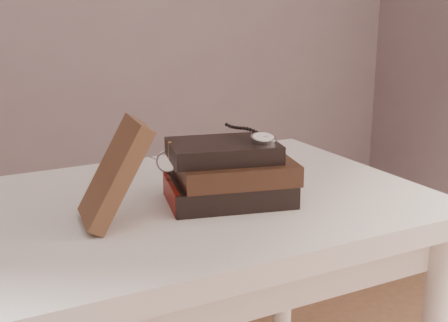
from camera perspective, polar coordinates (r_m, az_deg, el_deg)
table at (r=1.12m, az=-6.67°, el=-8.45°), size 1.00×0.60×0.75m
book_stack at (r=1.07m, az=0.54°, el=-1.22°), size 0.24×0.20×0.11m
journal at (r=0.98m, az=-10.11°, el=-1.09°), size 0.12×0.12×0.17m
pocket_watch at (r=1.07m, az=3.39°, el=2.24°), size 0.05×0.15×0.02m
eyeglasses at (r=1.12m, az=-4.17°, el=0.07°), size 0.11×0.12×0.04m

